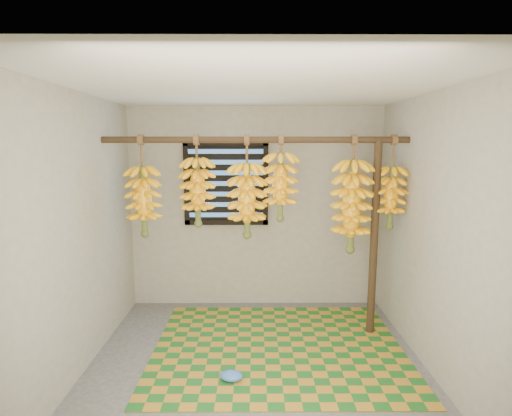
{
  "coord_description": "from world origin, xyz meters",
  "views": [
    {
      "loc": [
        -0.02,
        -3.24,
        1.94
      ],
      "look_at": [
        0.0,
        0.55,
        1.35
      ],
      "focal_mm": 28.0,
      "sensor_mm": 36.0,
      "label": 1
    }
  ],
  "objects_px": {
    "plastic_bag": "(231,376)",
    "banana_bunch_f": "(391,197)",
    "banana_bunch_c": "(247,200)",
    "banana_bunch_d": "(280,187)",
    "support_post": "(374,240)",
    "banana_bunch_e": "(352,207)",
    "woven_mat": "(278,347)",
    "banana_bunch_b": "(198,192)",
    "banana_bunch_a": "(144,201)"
  },
  "relations": [
    {
      "from": "plastic_bag",
      "to": "banana_bunch_f",
      "type": "relative_size",
      "value": 0.21
    },
    {
      "from": "banana_bunch_c",
      "to": "banana_bunch_d",
      "type": "xyz_separation_m",
      "value": [
        0.33,
        0.0,
        0.14
      ]
    },
    {
      "from": "support_post",
      "to": "banana_bunch_e",
      "type": "relative_size",
      "value": 1.71
    },
    {
      "from": "woven_mat",
      "to": "banana_bunch_e",
      "type": "distance_m",
      "value": 1.56
    },
    {
      "from": "banana_bunch_b",
      "to": "banana_bunch_c",
      "type": "xyz_separation_m",
      "value": [
        0.49,
        0.0,
        -0.09
      ]
    },
    {
      "from": "plastic_bag",
      "to": "banana_bunch_b",
      "type": "height_order",
      "value": "banana_bunch_b"
    },
    {
      "from": "support_post",
      "to": "banana_bunch_c",
      "type": "distance_m",
      "value": 1.35
    },
    {
      "from": "banana_bunch_e",
      "to": "banana_bunch_f",
      "type": "relative_size",
      "value": 1.26
    },
    {
      "from": "woven_mat",
      "to": "banana_bunch_c",
      "type": "height_order",
      "value": "banana_bunch_c"
    },
    {
      "from": "banana_bunch_c",
      "to": "banana_bunch_b",
      "type": "bearing_deg",
      "value": 180.0
    },
    {
      "from": "woven_mat",
      "to": "banana_bunch_b",
      "type": "xyz_separation_m",
      "value": [
        -0.79,
        0.32,
        1.48
      ]
    },
    {
      "from": "banana_bunch_a",
      "to": "banana_bunch_b",
      "type": "xyz_separation_m",
      "value": [
        0.54,
        0.0,
        0.09
      ]
    },
    {
      "from": "plastic_bag",
      "to": "banana_bunch_e",
      "type": "relative_size",
      "value": 0.17
    },
    {
      "from": "banana_bunch_a",
      "to": "banana_bunch_d",
      "type": "bearing_deg",
      "value": 0.0
    },
    {
      "from": "support_post",
      "to": "woven_mat",
      "type": "bearing_deg",
      "value": -161.87
    },
    {
      "from": "banana_bunch_c",
      "to": "banana_bunch_f",
      "type": "relative_size",
      "value": 1.09
    },
    {
      "from": "banana_bunch_c",
      "to": "banana_bunch_a",
      "type": "bearing_deg",
      "value": 180.0
    },
    {
      "from": "banana_bunch_d",
      "to": "woven_mat",
      "type": "bearing_deg",
      "value": -95.18
    },
    {
      "from": "support_post",
      "to": "plastic_bag",
      "type": "height_order",
      "value": "support_post"
    },
    {
      "from": "banana_bunch_d",
      "to": "banana_bunch_b",
      "type": "bearing_deg",
      "value": -180.0
    },
    {
      "from": "support_post",
      "to": "woven_mat",
      "type": "relative_size",
      "value": 0.84
    },
    {
      "from": "plastic_bag",
      "to": "banana_bunch_c",
      "type": "xyz_separation_m",
      "value": [
        0.12,
        0.88,
        1.35
      ]
    },
    {
      "from": "woven_mat",
      "to": "banana_bunch_a",
      "type": "bearing_deg",
      "value": 166.4
    },
    {
      "from": "support_post",
      "to": "banana_bunch_b",
      "type": "xyz_separation_m",
      "value": [
        -1.78,
        0.0,
        0.49
      ]
    },
    {
      "from": "banana_bunch_c",
      "to": "banana_bunch_f",
      "type": "distance_m",
      "value": 1.44
    },
    {
      "from": "plastic_bag",
      "to": "banana_bunch_d",
      "type": "height_order",
      "value": "banana_bunch_d"
    },
    {
      "from": "plastic_bag",
      "to": "banana_bunch_a",
      "type": "xyz_separation_m",
      "value": [
        -0.91,
        0.88,
        1.35
      ]
    },
    {
      "from": "support_post",
      "to": "banana_bunch_a",
      "type": "distance_m",
      "value": 2.35
    },
    {
      "from": "banana_bunch_e",
      "to": "banana_bunch_f",
      "type": "height_order",
      "value": "same"
    },
    {
      "from": "plastic_bag",
      "to": "banana_bunch_a",
      "type": "distance_m",
      "value": 1.85
    },
    {
      "from": "banana_bunch_d",
      "to": "banana_bunch_e",
      "type": "distance_m",
      "value": 0.74
    },
    {
      "from": "woven_mat",
      "to": "banana_bunch_c",
      "type": "relative_size",
      "value": 2.34
    },
    {
      "from": "plastic_bag",
      "to": "banana_bunch_f",
      "type": "height_order",
      "value": "banana_bunch_f"
    },
    {
      "from": "banana_bunch_f",
      "to": "banana_bunch_b",
      "type": "bearing_deg",
      "value": 180.0
    },
    {
      "from": "banana_bunch_a",
      "to": "banana_bunch_c",
      "type": "distance_m",
      "value": 1.03
    },
    {
      "from": "plastic_bag",
      "to": "banana_bunch_f",
      "type": "bearing_deg",
      "value": 29.44
    },
    {
      "from": "plastic_bag",
      "to": "banana_bunch_f",
      "type": "xyz_separation_m",
      "value": [
        1.56,
        0.88,
        1.38
      ]
    },
    {
      "from": "banana_bunch_d",
      "to": "banana_bunch_e",
      "type": "xyz_separation_m",
      "value": [
        0.72,
        0.0,
        -0.2
      ]
    },
    {
      "from": "woven_mat",
      "to": "banana_bunch_a",
      "type": "distance_m",
      "value": 1.95
    },
    {
      "from": "woven_mat",
      "to": "banana_bunch_c",
      "type": "distance_m",
      "value": 1.47
    },
    {
      "from": "woven_mat",
      "to": "banana_bunch_f",
      "type": "distance_m",
      "value": 1.85
    },
    {
      "from": "woven_mat",
      "to": "plastic_bag",
      "type": "xyz_separation_m",
      "value": [
        -0.42,
        -0.56,
        0.04
      ]
    },
    {
      "from": "banana_bunch_f",
      "to": "support_post",
      "type": "bearing_deg",
      "value": 180.0
    },
    {
      "from": "support_post",
      "to": "woven_mat",
      "type": "distance_m",
      "value": 1.44
    },
    {
      "from": "banana_bunch_a",
      "to": "banana_bunch_c",
      "type": "xyz_separation_m",
      "value": [
        1.03,
        0.0,
        0.01
      ]
    },
    {
      "from": "banana_bunch_b",
      "to": "banana_bunch_f",
      "type": "distance_m",
      "value": 1.93
    },
    {
      "from": "support_post",
      "to": "plastic_bag",
      "type": "bearing_deg",
      "value": -148.02
    },
    {
      "from": "support_post",
      "to": "woven_mat",
      "type": "xyz_separation_m",
      "value": [
        -0.99,
        -0.32,
        -0.99
      ]
    },
    {
      "from": "banana_bunch_e",
      "to": "support_post",
      "type": "bearing_deg",
      "value": -0.0
    },
    {
      "from": "banana_bunch_b",
      "to": "banana_bunch_f",
      "type": "xyz_separation_m",
      "value": [
        1.93,
        0.0,
        -0.05
      ]
    }
  ]
}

